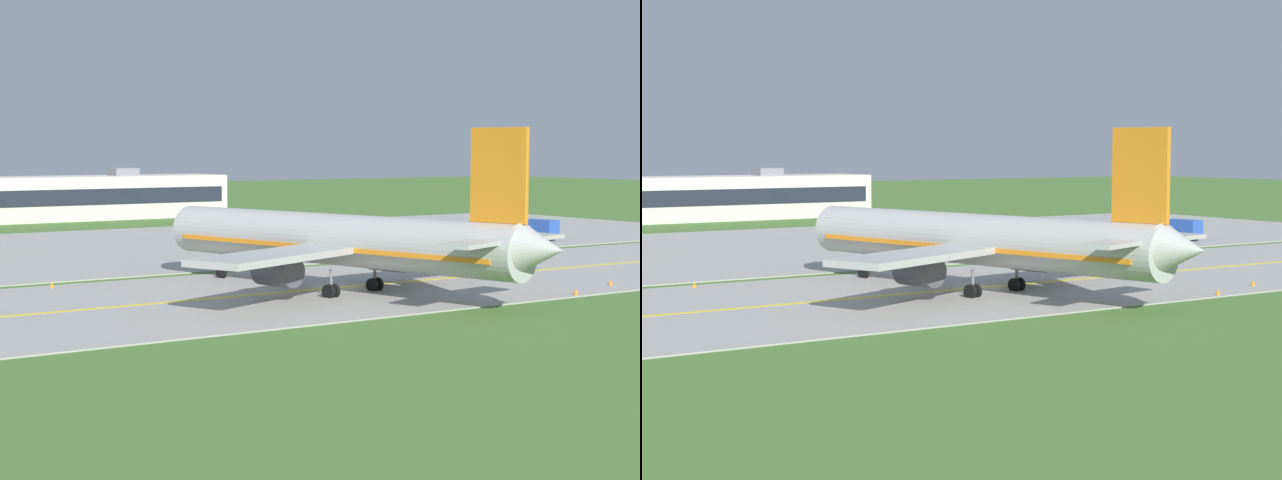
# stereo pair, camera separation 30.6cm
# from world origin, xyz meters

# --- Properties ---
(ground_plane) EXTENTS (500.00, 500.00, 0.00)m
(ground_plane) POSITION_xyz_m (0.00, 0.00, 0.00)
(ground_plane) COLOR #47702D
(taxiway_strip) EXTENTS (240.00, 28.00, 0.10)m
(taxiway_strip) POSITION_xyz_m (0.00, 0.00, 0.05)
(taxiway_strip) COLOR #9E9B93
(taxiway_strip) RESTS_ON ground
(apron_pad) EXTENTS (140.00, 52.00, 0.10)m
(apron_pad) POSITION_xyz_m (10.00, 42.00, 0.05)
(apron_pad) COLOR #9E9B93
(apron_pad) RESTS_ON ground
(taxiway_centreline) EXTENTS (220.00, 0.60, 0.01)m
(taxiway_centreline) POSITION_xyz_m (0.00, 0.00, 0.11)
(taxiway_centreline) COLOR yellow
(taxiway_centreline) RESTS_ON taxiway_strip
(airplane_lead) EXTENTS (32.01, 39.12, 12.70)m
(airplane_lead) POSITION_xyz_m (-1.21, -2.20, 4.13)
(airplane_lead) COLOR #ADADA8
(airplane_lead) RESTS_ON ground
(service_truck_pushback) EXTENTS (3.05, 6.24, 2.60)m
(service_truck_pushback) POSITION_xyz_m (45.13, 23.64, 1.53)
(service_truck_pushback) COLOR #264CA5
(service_truck_pushback) RESTS_ON ground
(terminal_building) EXTENTS (53.33, 11.26, 8.03)m
(terminal_building) POSITION_xyz_m (9.30, 91.26, 3.43)
(terminal_building) COLOR beige
(terminal_building) RESTS_ON ground
(traffic_cone_near_edge) EXTENTS (0.44, 0.44, 0.60)m
(traffic_cone_near_edge) POSITION_xyz_m (13.08, -13.45, 0.30)
(traffic_cone_near_edge) COLOR orange
(traffic_cone_near_edge) RESTS_ON ground
(traffic_cone_mid_edge) EXTENTS (0.44, 0.44, 0.60)m
(traffic_cone_mid_edge) POSITION_xyz_m (19.52, -11.16, 0.30)
(traffic_cone_mid_edge) COLOR orange
(traffic_cone_mid_edge) RESTS_ON ground
(traffic_cone_far_edge) EXTENTS (0.44, 0.44, 0.60)m
(traffic_cone_far_edge) POSITION_xyz_m (-19.12, 12.43, 0.30)
(traffic_cone_far_edge) COLOR orange
(traffic_cone_far_edge) RESTS_ON ground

